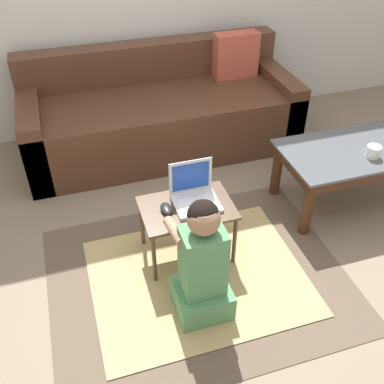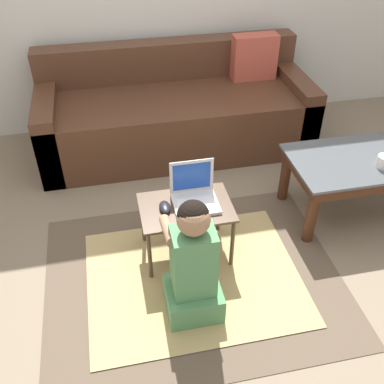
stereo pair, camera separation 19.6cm
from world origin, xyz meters
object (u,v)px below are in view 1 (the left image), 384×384
at_px(couch, 162,114).
at_px(coffee_table, 351,158).
at_px(laptop_desk, 187,213).
at_px(laptop, 195,197).
at_px(computer_mouse, 166,209).
at_px(person_seated, 202,265).
at_px(cup_on_table, 373,151).

relative_size(couch, coffee_table, 2.27).
height_order(laptop_desk, laptop, laptop).
bearing_deg(laptop_desk, couch, 82.19).
height_order(couch, laptop_desk, couch).
height_order(laptop_desk, computer_mouse, computer_mouse).
height_order(coffee_table, laptop_desk, coffee_table).
bearing_deg(laptop_desk, person_seated, -96.47).
distance_m(coffee_table, person_seated, 1.38).
relative_size(couch, cup_on_table, 23.44).
bearing_deg(couch, laptop_desk, -97.81).
relative_size(computer_mouse, person_seated, 0.15).
xyz_separation_m(couch, coffee_table, (1.02, -1.11, 0.07)).
height_order(laptop_desk, person_seated, person_seated).
relative_size(laptop, cup_on_table, 2.83).
distance_m(couch, coffee_table, 1.51).
height_order(coffee_table, person_seated, person_seated).
relative_size(laptop_desk, person_seated, 0.72).
bearing_deg(cup_on_table, laptop, -178.36).
distance_m(computer_mouse, person_seated, 0.43).
bearing_deg(person_seated, computer_mouse, 99.95).
relative_size(laptop_desk, computer_mouse, 4.72).
bearing_deg(coffee_table, person_seated, -154.42).
distance_m(coffee_table, laptop, 1.15).
xyz_separation_m(couch, computer_mouse, (-0.30, -1.29, 0.10)).
xyz_separation_m(person_seated, cup_on_table, (1.31, 0.48, 0.13)).
relative_size(person_seated, cup_on_table, 8.18).
bearing_deg(couch, cup_on_table, -48.33).
height_order(laptop, person_seated, person_seated).
bearing_deg(computer_mouse, couch, 76.94).
bearing_deg(coffee_table, computer_mouse, -172.46).
distance_m(laptop_desk, person_seated, 0.42).
xyz_separation_m(couch, laptop, (-0.12, -1.26, 0.12)).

